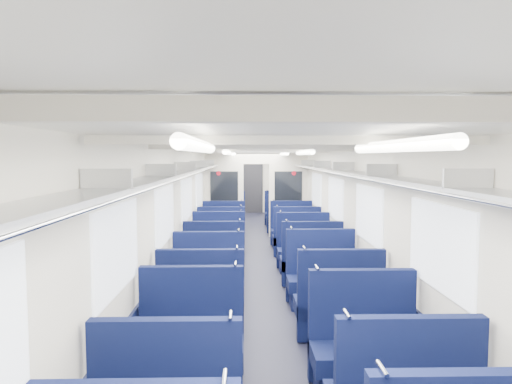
{
  "coord_description": "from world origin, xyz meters",
  "views": [
    {
      "loc": [
        -0.29,
        -9.1,
        2.2
      ],
      "look_at": [
        -0.02,
        2.71,
        1.29
      ],
      "focal_mm": 32.39,
      "sensor_mm": 36.0,
      "label": 1
    }
  ],
  "objects_px": {
    "seat_6": "(190,347)",
    "seat_17": "(296,240)",
    "seat_10": "(208,286)",
    "seat_16": "(221,240)",
    "seat_14": "(218,251)",
    "seat_22": "(229,215)",
    "seat_7": "(365,353)",
    "bulkhead": "(256,192)",
    "seat_23": "(281,215)",
    "seat_13": "(311,264)",
    "seat_12": "(214,264)",
    "seat_8": "(201,309)",
    "seat_21": "(284,221)",
    "end_door": "(253,187)",
    "seat_20": "(227,221)",
    "seat_18": "(224,233)",
    "seat_19": "(292,233)",
    "seat_15": "(304,252)",
    "seat_9": "(338,309)",
    "seat_11": "(321,282)"
  },
  "relations": [
    {
      "from": "seat_15",
      "to": "seat_19",
      "type": "bearing_deg",
      "value": 90.0
    },
    {
      "from": "seat_10",
      "to": "seat_16",
      "type": "height_order",
      "value": "same"
    },
    {
      "from": "seat_10",
      "to": "seat_16",
      "type": "bearing_deg",
      "value": 90.0
    },
    {
      "from": "seat_13",
      "to": "seat_12",
      "type": "bearing_deg",
      "value": 178.28
    },
    {
      "from": "seat_6",
      "to": "seat_12",
      "type": "distance_m",
      "value": 3.47
    },
    {
      "from": "seat_12",
      "to": "seat_16",
      "type": "distance_m",
      "value": 2.24
    },
    {
      "from": "seat_9",
      "to": "seat_16",
      "type": "bearing_deg",
      "value": 109.71
    },
    {
      "from": "seat_11",
      "to": "seat_19",
      "type": "bearing_deg",
      "value": 90.0
    },
    {
      "from": "bulkhead",
      "to": "seat_23",
      "type": "bearing_deg",
      "value": 66.27
    },
    {
      "from": "bulkhead",
      "to": "seat_7",
      "type": "distance_m",
      "value": 8.48
    },
    {
      "from": "seat_11",
      "to": "seat_14",
      "type": "height_order",
      "value": "same"
    },
    {
      "from": "seat_9",
      "to": "seat_20",
      "type": "distance_m",
      "value": 7.87
    },
    {
      "from": "seat_9",
      "to": "seat_23",
      "type": "bearing_deg",
      "value": 90.0
    },
    {
      "from": "seat_8",
      "to": "seat_22",
      "type": "bearing_deg",
      "value": 90.0
    },
    {
      "from": "seat_10",
      "to": "end_door",
      "type": "bearing_deg",
      "value": 85.89
    },
    {
      "from": "seat_8",
      "to": "seat_21",
      "type": "relative_size",
      "value": 1.0
    },
    {
      "from": "end_door",
      "to": "seat_20",
      "type": "height_order",
      "value": "end_door"
    },
    {
      "from": "seat_6",
      "to": "seat_7",
      "type": "relative_size",
      "value": 1.0
    },
    {
      "from": "seat_14",
      "to": "seat_19",
      "type": "xyz_separation_m",
      "value": [
        1.66,
        2.18,
        0.0
      ]
    },
    {
      "from": "seat_17",
      "to": "seat_20",
      "type": "xyz_separation_m",
      "value": [
        -1.66,
        3.08,
        0.0
      ]
    },
    {
      "from": "seat_7",
      "to": "seat_9",
      "type": "distance_m",
      "value": 1.25
    },
    {
      "from": "seat_16",
      "to": "seat_18",
      "type": "relative_size",
      "value": 1.0
    },
    {
      "from": "seat_9",
      "to": "seat_13",
      "type": "bearing_deg",
      "value": 90.0
    },
    {
      "from": "seat_11",
      "to": "seat_16",
      "type": "bearing_deg",
      "value": 116.01
    },
    {
      "from": "seat_16",
      "to": "seat_22",
      "type": "xyz_separation_m",
      "value": [
        0.0,
        4.35,
        0.0
      ]
    },
    {
      "from": "seat_11",
      "to": "seat_16",
      "type": "xyz_separation_m",
      "value": [
        -1.66,
        3.4,
        0.0
      ]
    },
    {
      "from": "seat_12",
      "to": "seat_17",
      "type": "bearing_deg",
      "value": 53.32
    },
    {
      "from": "seat_7",
      "to": "seat_20",
      "type": "distance_m",
      "value": 9.1
    },
    {
      "from": "seat_14",
      "to": "seat_22",
      "type": "bearing_deg",
      "value": 90.0
    },
    {
      "from": "seat_7",
      "to": "seat_22",
      "type": "bearing_deg",
      "value": 99.21
    },
    {
      "from": "seat_21",
      "to": "seat_15",
      "type": "bearing_deg",
      "value": -90.0
    },
    {
      "from": "seat_22",
      "to": "seat_23",
      "type": "xyz_separation_m",
      "value": [
        1.66,
        0.05,
        0.0
      ]
    },
    {
      "from": "seat_6",
      "to": "seat_17",
      "type": "height_order",
      "value": "same"
    },
    {
      "from": "seat_19",
      "to": "seat_20",
      "type": "relative_size",
      "value": 1.0
    },
    {
      "from": "seat_20",
      "to": "seat_6",
      "type": "bearing_deg",
      "value": -90.0
    },
    {
      "from": "seat_18",
      "to": "seat_21",
      "type": "relative_size",
      "value": 1.0
    },
    {
      "from": "seat_6",
      "to": "seat_21",
      "type": "height_order",
      "value": "same"
    },
    {
      "from": "seat_16",
      "to": "seat_22",
      "type": "bearing_deg",
      "value": 90.0
    },
    {
      "from": "seat_14",
      "to": "seat_18",
      "type": "height_order",
      "value": "same"
    },
    {
      "from": "seat_10",
      "to": "seat_16",
      "type": "distance_m",
      "value": 3.6
    },
    {
      "from": "seat_7",
      "to": "seat_8",
      "type": "distance_m",
      "value": 2.1
    },
    {
      "from": "seat_9",
      "to": "seat_17",
      "type": "relative_size",
      "value": 1.0
    },
    {
      "from": "seat_8",
      "to": "seat_16",
      "type": "bearing_deg",
      "value": 90.0
    },
    {
      "from": "seat_17",
      "to": "seat_18",
      "type": "bearing_deg",
      "value": 148.2
    },
    {
      "from": "seat_19",
      "to": "seat_14",
      "type": "bearing_deg",
      "value": -127.35
    },
    {
      "from": "end_door",
      "to": "seat_8",
      "type": "distance_m",
      "value": 12.59
    },
    {
      "from": "seat_10",
      "to": "seat_21",
      "type": "distance_m",
      "value": 6.91
    },
    {
      "from": "seat_6",
      "to": "seat_17",
      "type": "distance_m",
      "value": 5.93
    },
    {
      "from": "seat_15",
      "to": "seat_23",
      "type": "relative_size",
      "value": 1.0
    },
    {
      "from": "seat_11",
      "to": "end_door",
      "type": "bearing_deg",
      "value": 94.18
    }
  ]
}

